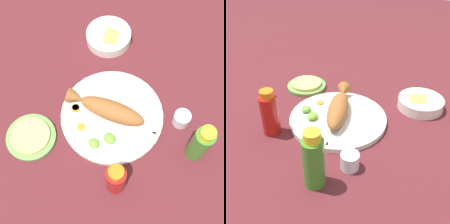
# 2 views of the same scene
# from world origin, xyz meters

# --- Properties ---
(ground_plane) EXTENTS (4.00, 4.00, 0.00)m
(ground_plane) POSITION_xyz_m (0.00, 0.00, 0.00)
(ground_plane) COLOR #561E23
(main_plate) EXTENTS (0.34, 0.34, 0.02)m
(main_plate) POSITION_xyz_m (0.00, 0.00, 0.01)
(main_plate) COLOR silver
(main_plate) RESTS_ON ground_plane
(fried_fish) EXTENTS (0.27, 0.16, 0.06)m
(fried_fish) POSITION_xyz_m (-0.02, -0.01, 0.05)
(fried_fish) COLOR #935628
(fried_fish) RESTS_ON main_plate
(fork_near) EXTENTS (0.18, 0.04, 0.00)m
(fork_near) POSITION_xyz_m (0.08, 0.04, 0.02)
(fork_near) COLOR silver
(fork_near) RESTS_ON main_plate
(fork_far) EXTENTS (0.15, 0.13, 0.00)m
(fork_far) POSITION_xyz_m (0.09, -0.00, 0.02)
(fork_far) COLOR silver
(fork_far) RESTS_ON main_plate
(carrot_slice_near) EXTENTS (0.03, 0.03, 0.00)m
(carrot_slice_near) POSITION_xyz_m (-0.10, -0.07, 0.02)
(carrot_slice_near) COLOR orange
(carrot_slice_near) RESTS_ON main_plate
(carrot_slice_mid) EXTENTS (0.02, 0.02, 0.00)m
(carrot_slice_mid) POSITION_xyz_m (-0.10, -0.07, 0.02)
(carrot_slice_mid) COLOR orange
(carrot_slice_mid) RESTS_ON main_plate
(carrot_slice_far) EXTENTS (0.03, 0.03, 0.00)m
(carrot_slice_far) POSITION_xyz_m (-0.04, -0.10, 0.02)
(carrot_slice_far) COLOR orange
(carrot_slice_far) RESTS_ON main_plate
(lime_wedge_main) EXTENTS (0.04, 0.03, 0.02)m
(lime_wedge_main) POSITION_xyz_m (0.03, -0.11, 0.03)
(lime_wedge_main) COLOR #6BB233
(lime_wedge_main) RESTS_ON main_plate
(lime_wedge_side) EXTENTS (0.04, 0.03, 0.02)m
(lime_wedge_side) POSITION_xyz_m (0.06, -0.07, 0.03)
(lime_wedge_side) COLOR #6BB233
(lime_wedge_side) RESTS_ON main_plate
(hot_sauce_bottle_red) EXTENTS (0.06, 0.06, 0.16)m
(hot_sauce_bottle_red) POSITION_xyz_m (0.17, -0.15, 0.08)
(hot_sauce_bottle_red) COLOR #B21914
(hot_sauce_bottle_red) RESTS_ON ground_plane
(hot_sauce_bottle_green) EXTENTS (0.06, 0.06, 0.18)m
(hot_sauce_bottle_green) POSITION_xyz_m (0.27, 0.10, 0.08)
(hot_sauce_bottle_green) COLOR #3D8428
(hot_sauce_bottle_green) RESTS_ON ground_plane
(salt_cup) EXTENTS (0.05, 0.05, 0.05)m
(salt_cup) POSITION_xyz_m (0.17, 0.15, 0.02)
(salt_cup) COLOR silver
(salt_cup) RESTS_ON ground_plane
(guacamole_bowl) EXTENTS (0.17, 0.17, 0.05)m
(guacamole_bowl) POSITION_xyz_m (-0.24, 0.22, 0.02)
(guacamole_bowl) COLOR white
(guacamole_bowl) RESTS_ON ground_plane
(tortilla_plate) EXTENTS (0.16, 0.16, 0.01)m
(tortilla_plate) POSITION_xyz_m (-0.13, -0.24, 0.01)
(tortilla_plate) COLOR #6B9E4C
(tortilla_plate) RESTS_ON ground_plane
(tortilla_stack) EXTENTS (0.13, 0.13, 0.01)m
(tortilla_stack) POSITION_xyz_m (-0.13, -0.24, 0.02)
(tortilla_stack) COLOR #E0C666
(tortilla_stack) RESTS_ON tortilla_plate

